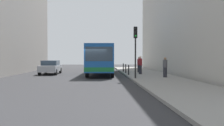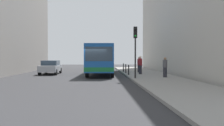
% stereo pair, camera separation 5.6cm
% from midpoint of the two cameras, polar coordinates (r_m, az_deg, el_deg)
% --- Properties ---
extents(ground_plane, '(80.00, 80.00, 0.00)m').
position_cam_midpoint_polar(ground_plane, '(21.12, -4.76, -3.60)').
color(ground_plane, '#2D2D30').
extents(sidewalk, '(4.40, 40.00, 0.15)m').
position_cam_midpoint_polar(sidewalk, '(21.61, 9.73, -3.30)').
color(sidewalk, gray).
rests_on(sidewalk, ground).
extents(bus, '(3.05, 11.13, 3.00)m').
position_cam_midpoint_polar(bus, '(25.70, -2.35, 1.14)').
color(bus, '#19519E').
rests_on(bus, ground).
extents(car_beside_bus, '(1.90, 4.42, 1.48)m').
position_cam_midpoint_polar(car_beside_bus, '(26.92, -14.15, -0.89)').
color(car_beside_bus, '#A5A8AD').
rests_on(car_beside_bus, ground).
extents(car_behind_bus, '(1.97, 4.45, 1.48)m').
position_cam_midpoint_polar(car_behind_bus, '(37.05, -3.53, -0.25)').
color(car_behind_bus, silver).
rests_on(car_behind_bus, ground).
extents(traffic_light, '(0.28, 0.33, 4.10)m').
position_cam_midpoint_polar(traffic_light, '(19.44, 5.59, 4.84)').
color(traffic_light, black).
rests_on(traffic_light, sidewalk).
extents(bollard_near, '(0.11, 0.11, 0.95)m').
position_cam_midpoint_polar(bollard_near, '(23.07, 4.00, -1.62)').
color(bollard_near, black).
rests_on(bollard_near, sidewalk).
extents(bollard_mid, '(0.11, 0.11, 0.95)m').
position_cam_midpoint_polar(bollard_mid, '(25.65, 3.32, -1.32)').
color(bollard_mid, black).
rests_on(bollard_mid, sidewalk).
extents(bollard_far, '(0.11, 0.11, 0.95)m').
position_cam_midpoint_polar(bollard_far, '(28.23, 2.76, -1.07)').
color(bollard_far, black).
rests_on(bollard_far, sidewalk).
extents(pedestrian_near_signal, '(0.38, 0.38, 1.68)m').
position_cam_midpoint_polar(pedestrian_near_signal, '(20.75, 12.43, -0.99)').
color(pedestrian_near_signal, '#26262D').
rests_on(pedestrian_near_signal, sidewalk).
extents(pedestrian_mid_sidewalk, '(0.38, 0.38, 1.78)m').
position_cam_midpoint_polar(pedestrian_mid_sidewalk, '(24.18, 6.73, -0.50)').
color(pedestrian_mid_sidewalk, '#26262D').
rests_on(pedestrian_mid_sidewalk, sidewalk).
extents(pedestrian_far_sidewalk, '(0.38, 0.38, 1.72)m').
position_cam_midpoint_polar(pedestrian_far_sidewalk, '(27.35, 6.42, -0.36)').
color(pedestrian_far_sidewalk, '#26262D').
rests_on(pedestrian_far_sidewalk, sidewalk).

